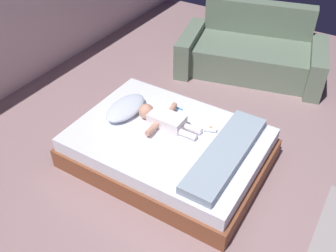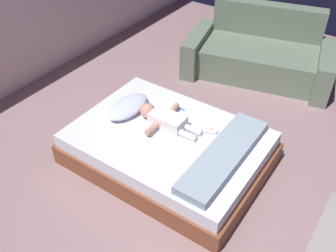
{
  "view_description": "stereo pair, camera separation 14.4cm",
  "coord_description": "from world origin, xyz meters",
  "px_view_note": "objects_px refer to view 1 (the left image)",
  "views": [
    {
      "loc": [
        -2.19,
        -0.82,
        2.7
      ],
      "look_at": [
        0.16,
        0.62,
        0.45
      ],
      "focal_mm": 40.46,
      "sensor_mm": 36.0,
      "label": 1
    },
    {
      "loc": [
        -2.11,
        -0.94,
        2.7
      ],
      "look_at": [
        0.16,
        0.62,
        0.45
      ],
      "focal_mm": 40.46,
      "sensor_mm": 36.0,
      "label": 2
    }
  ],
  "objects_px": {
    "bed": "(168,148)",
    "baby_bottle": "(210,129)",
    "baby": "(164,119)",
    "toothbrush": "(176,107)",
    "couch": "(252,51)",
    "pillow": "(126,108)"
  },
  "relations": [
    {
      "from": "toothbrush",
      "to": "pillow",
      "type": "bearing_deg",
      "value": 130.08
    },
    {
      "from": "baby",
      "to": "baby_bottle",
      "type": "height_order",
      "value": "baby"
    },
    {
      "from": "bed",
      "to": "couch",
      "type": "relative_size",
      "value": 0.92
    },
    {
      "from": "couch",
      "to": "pillow",
      "type": "bearing_deg",
      "value": 164.87
    },
    {
      "from": "toothbrush",
      "to": "baby_bottle",
      "type": "xyz_separation_m",
      "value": [
        -0.16,
        -0.47,
        0.02
      ]
    },
    {
      "from": "pillow",
      "to": "toothbrush",
      "type": "relative_size",
      "value": 3.77
    },
    {
      "from": "couch",
      "to": "baby_bottle",
      "type": "xyz_separation_m",
      "value": [
        -1.9,
        -0.31,
        0.11
      ]
    },
    {
      "from": "bed",
      "to": "couch",
      "type": "distance_m",
      "value": 2.15
    },
    {
      "from": "baby",
      "to": "baby_bottle",
      "type": "distance_m",
      "value": 0.47
    },
    {
      "from": "baby_bottle",
      "to": "bed",
      "type": "bearing_deg",
      "value": 127.22
    },
    {
      "from": "baby",
      "to": "couch",
      "type": "relative_size",
      "value": 0.33
    },
    {
      "from": "pillow",
      "to": "baby_bottle",
      "type": "distance_m",
      "value": 0.89
    },
    {
      "from": "baby_bottle",
      "to": "couch",
      "type": "bearing_deg",
      "value": 9.37
    },
    {
      "from": "couch",
      "to": "baby_bottle",
      "type": "bearing_deg",
      "value": -170.63
    },
    {
      "from": "couch",
      "to": "baby_bottle",
      "type": "height_order",
      "value": "couch"
    },
    {
      "from": "bed",
      "to": "baby_bottle",
      "type": "distance_m",
      "value": 0.46
    },
    {
      "from": "bed",
      "to": "pillow",
      "type": "bearing_deg",
      "value": 82.78
    },
    {
      "from": "bed",
      "to": "baby",
      "type": "height_order",
      "value": "baby"
    },
    {
      "from": "pillow",
      "to": "baby",
      "type": "height_order",
      "value": "baby"
    },
    {
      "from": "bed",
      "to": "toothbrush",
      "type": "relative_size",
      "value": 13.23
    },
    {
      "from": "toothbrush",
      "to": "baby_bottle",
      "type": "height_order",
      "value": "baby_bottle"
    },
    {
      "from": "baby",
      "to": "toothbrush",
      "type": "height_order",
      "value": "baby"
    }
  ]
}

